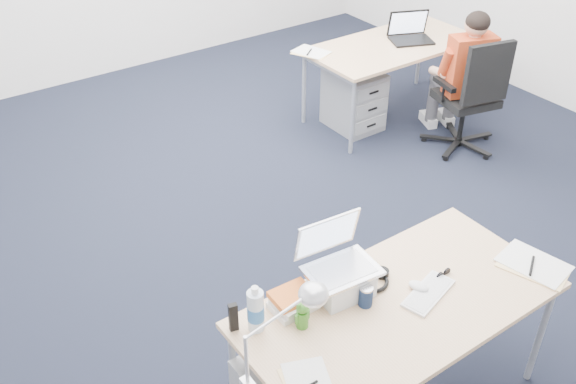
{
  "coord_description": "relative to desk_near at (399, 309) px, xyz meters",
  "views": [
    {
      "loc": [
        -2.58,
        -3.04,
        2.94
      ],
      "look_at": [
        -0.83,
        -0.57,
        0.85
      ],
      "focal_mm": 40.0,
      "sensor_mm": 36.0,
      "label": 1
    }
  ],
  "objects": [
    {
      "name": "far_papers",
      "position": [
        1.52,
        2.75,
        0.05
      ],
      "size": [
        0.31,
        0.37,
        0.01
      ],
      "primitive_type": "cube",
      "rotation": [
        0.0,
        0.0,
        0.36
      ],
      "color": "white",
      "rests_on": "desk_far"
    },
    {
      "name": "dark_laptop",
      "position": [
        2.44,
        2.43,
        0.18
      ],
      "size": [
        0.49,
        0.48,
        0.27
      ],
      "primitive_type": null,
      "rotation": [
        0.0,
        0.0,
        -0.41
      ],
      "color": "black",
      "rests_on": "desk_far"
    },
    {
      "name": "cordless_phone",
      "position": [
        -0.75,
        0.32,
        0.12
      ],
      "size": [
        0.05,
        0.03,
        0.16
      ],
      "primitive_type": "cube",
      "rotation": [
        0.0,
        0.0,
        -0.23
      ],
      "color": "black",
      "rests_on": "desk_near"
    },
    {
      "name": "book_stack",
      "position": [
        -0.44,
        0.27,
        0.09
      ],
      "size": [
        0.23,
        0.18,
        0.1
      ],
      "primitive_type": "cube",
      "rotation": [
        0.0,
        0.0,
        0.1
      ],
      "color": "silver",
      "rests_on": "desk_near"
    },
    {
      "name": "desk_lamp",
      "position": [
        -0.75,
        -0.01,
        0.26
      ],
      "size": [
        0.38,
        0.16,
        0.43
      ],
      "primitive_type": null,
      "rotation": [
        0.0,
        0.0,
        -0.07
      ],
      "color": "silver",
      "rests_on": "desk_near"
    },
    {
      "name": "bear_figurine",
      "position": [
        -0.48,
        0.15,
        0.12
      ],
      "size": [
        0.09,
        0.08,
        0.15
      ],
      "primitive_type": null,
      "rotation": [
        0.0,
        0.0,
        -0.21
      ],
      "color": "#246B1C",
      "rests_on": "desk_near"
    },
    {
      "name": "can_koozie",
      "position": [
        -0.15,
        0.09,
        0.1
      ],
      "size": [
        0.07,
        0.07,
        0.11
      ],
      "primitive_type": "cylinder",
      "rotation": [
        0.0,
        0.0,
        -0.02
      ],
      "color": "#152443",
      "rests_on": "desk_near"
    },
    {
      "name": "far_cup",
      "position": [
        2.83,
        2.7,
        0.09
      ],
      "size": [
        0.07,
        0.07,
        0.09
      ],
      "primitive_type": "cylinder",
      "rotation": [
        0.0,
        0.0,
        0.18
      ],
      "color": "white",
      "rests_on": "desk_far"
    },
    {
      "name": "computer_mouse",
      "position": [
        0.14,
        0.02,
        0.07
      ],
      "size": [
        0.1,
        0.12,
        0.04
      ],
      "primitive_type": "ellipsoid",
      "rotation": [
        0.0,
        0.0,
        0.35
      ],
      "color": "white",
      "rests_on": "desk_near"
    },
    {
      "name": "water_bottle",
      "position": [
        -0.66,
        0.26,
        0.17
      ],
      "size": [
        0.09,
        0.09,
        0.25
      ],
      "primitive_type": "cylinder",
      "rotation": [
        0.0,
        0.0,
        0.18
      ],
      "color": "silver",
      "rests_on": "desk_near"
    },
    {
      "name": "wireless_keyboard",
      "position": [
        0.15,
        -0.04,
        0.05
      ],
      "size": [
        0.34,
        0.21,
        0.02
      ],
      "primitive_type": "cube",
      "rotation": [
        0.0,
        0.0,
        0.28
      ],
      "color": "white",
      "rests_on": "desk_near"
    },
    {
      "name": "sunglasses",
      "position": [
        0.31,
        0.02,
        0.06
      ],
      "size": [
        0.1,
        0.05,
        0.02
      ],
      "primitive_type": null,
      "rotation": [
        0.0,
        0.0,
        0.03
      ],
      "color": "black",
      "rests_on": "desk_near"
    },
    {
      "name": "seated_person",
      "position": [
        2.44,
        1.81,
        -0.07
      ],
      "size": [
        0.54,
        0.72,
        1.22
      ],
      "rotation": [
        0.0,
        0.0,
        -0.38
      ],
      "color": "#B23A19",
      "rests_on": "ground"
    },
    {
      "name": "desk_far",
      "position": [
        2.27,
        2.49,
        0.0
      ],
      "size": [
        1.6,
        0.8,
        0.73
      ],
      "color": "tan",
      "rests_on": "ground"
    },
    {
      "name": "floor",
      "position": [
        0.83,
        1.51,
        -0.68
      ],
      "size": [
        7.0,
        7.0,
        0.0
      ],
      "primitive_type": "plane",
      "color": "black",
      "rests_on": "ground"
    },
    {
      "name": "office_chair",
      "position": [
        2.39,
        1.65,
        -0.39
      ],
      "size": [
        0.8,
        0.8,
        1.04
      ],
      "rotation": [
        0.0,
        0.0,
        -0.24
      ],
      "color": "black",
      "rests_on": "ground"
    },
    {
      "name": "headphones",
      "position": [
        -0.02,
        0.19,
        0.07
      ],
      "size": [
        0.25,
        0.2,
        0.04
      ],
      "primitive_type": null,
      "rotation": [
        0.0,
        0.0,
        0.1
      ],
      "color": "black",
      "rests_on": "desk_near"
    },
    {
      "name": "silver_laptop",
      "position": [
        -0.19,
        0.23,
        0.23
      ],
      "size": [
        0.37,
        0.31,
        0.37
      ],
      "primitive_type": null,
      "rotation": [
        0.0,
        0.0,
        -0.1
      ],
      "color": "silver",
      "rests_on": "desk_near"
    },
    {
      "name": "drawer_pedestal_far",
      "position": [
        1.85,
        2.51,
        -0.41
      ],
      "size": [
        0.4,
        0.5,
        0.55
      ],
      "primitive_type": "cube",
      "color": "#96999B",
      "rests_on": "ground"
    },
    {
      "name": "desk_near",
      "position": [
        0.0,
        0.0,
        0.0
      ],
      "size": [
        1.6,
        0.8,
        0.73
      ],
      "color": "tan",
      "rests_on": "ground"
    },
    {
      "name": "papers_right",
      "position": [
        0.75,
        -0.21,
        0.05
      ],
      "size": [
        0.31,
        0.39,
        0.01
      ],
      "primitive_type": "cube",
      "rotation": [
        0.0,
        0.0,
        0.24
      ],
      "color": "#FDD792",
      "rests_on": "desk_near"
    }
  ]
}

